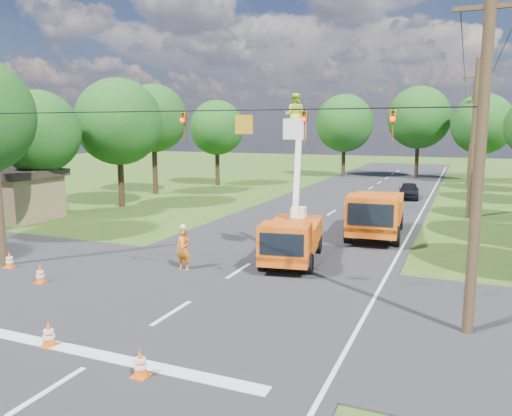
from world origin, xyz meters
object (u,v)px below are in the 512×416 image
at_px(traffic_cone_3, 311,240).
at_px(tree_far_a, 344,123).
at_px(bucket_truck, 292,227).
at_px(traffic_cone_7, 370,220).
at_px(traffic_cone_2, 292,250).
at_px(pole_right_mid, 473,138).
at_px(shed, 12,194).
at_px(tree_left_f, 217,128).
at_px(pole_right_near, 480,152).
at_px(tree_left_d, 119,122).
at_px(tree_far_c, 482,124).
at_px(traffic_cone_1, 140,363).
at_px(ground_worker, 184,249).
at_px(tree_left_e, 153,118).
at_px(traffic_cone_0, 49,334).
at_px(second_truck, 376,213).
at_px(pole_right_far, 471,134).
at_px(traffic_cone_4, 40,274).
at_px(tree_far_b, 419,118).
at_px(tree_left_c, 38,132).
at_px(distant_car, 409,191).
at_px(traffic_cone_5, 10,260).

relative_size(traffic_cone_3, tree_far_a, 0.07).
relative_size(bucket_truck, traffic_cone_7, 10.09).
height_order(traffic_cone_2, pole_right_mid, pole_right_mid).
relative_size(shed, tree_left_f, 0.65).
relative_size(pole_right_near, tree_left_d, 1.08).
bearing_deg(tree_far_c, traffic_cone_3, -103.27).
distance_m(traffic_cone_1, tree_left_d, 27.07).
height_order(ground_worker, tree_left_f, tree_left_f).
distance_m(shed, tree_left_e, 14.87).
bearing_deg(tree_left_d, shed, -113.20).
height_order(traffic_cone_0, shed, shed).
height_order(traffic_cone_2, tree_left_d, tree_left_d).
bearing_deg(second_truck, ground_worker, -128.31).
bearing_deg(ground_worker, pole_right_far, 72.43).
distance_m(traffic_cone_4, tree_left_f, 32.82).
xyz_separation_m(tree_far_b, tree_far_c, (6.50, -3.00, -0.75)).
height_order(traffic_cone_0, tree_left_c, tree_left_c).
bearing_deg(tree_far_c, second_truck, -100.34).
height_order(bucket_truck, traffic_cone_3, bucket_truck).
distance_m(traffic_cone_4, shed, 15.04).
relative_size(traffic_cone_3, tree_left_e, 0.08).
bearing_deg(pole_right_mid, tree_far_a, 120.41).
distance_m(distant_car, tree_far_b, 18.93).
bearing_deg(traffic_cone_5, traffic_cone_0, -35.08).
bearing_deg(pole_right_far, traffic_cone_0, -102.74).
height_order(second_truck, traffic_cone_1, second_truck).
xyz_separation_m(traffic_cone_2, tree_left_f, (-16.11, 24.15, 5.33)).
bearing_deg(tree_left_e, pole_right_mid, -4.52).
distance_m(traffic_cone_3, tree_left_d, 18.79).
bearing_deg(pole_right_mid, traffic_cone_4, -124.69).
relative_size(second_truck, tree_left_c, 0.85).
height_order(distant_car, traffic_cone_7, distant_car).
height_order(ground_worker, traffic_cone_5, ground_worker).
bearing_deg(tree_left_e, pole_right_far, 35.43).
relative_size(ground_worker, traffic_cone_7, 2.47).
bearing_deg(second_truck, shed, -175.38).
height_order(traffic_cone_2, traffic_cone_3, same).
xyz_separation_m(bucket_truck, traffic_cone_5, (-10.43, -5.38, -1.22)).
xyz_separation_m(bucket_truck, traffic_cone_3, (0.01, 2.95, -1.22)).
distance_m(traffic_cone_3, tree_far_c, 35.27).
distance_m(traffic_cone_0, pole_right_mid, 27.66).
distance_m(traffic_cone_0, traffic_cone_3, 13.77).
height_order(traffic_cone_1, shed, shed).
bearing_deg(tree_far_c, pole_right_near, -91.36).
height_order(pole_right_far, tree_left_e, pole_right_far).
xyz_separation_m(traffic_cone_0, shed, (-16.27, 13.25, 1.26)).
xyz_separation_m(traffic_cone_2, tree_left_c, (-17.81, 3.15, 5.08)).
distance_m(tree_left_e, tree_far_c, 33.04).
xyz_separation_m(bucket_truck, traffic_cone_4, (-7.70, -6.40, -1.22)).
bearing_deg(traffic_cone_5, tree_far_b, 75.23).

